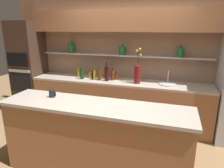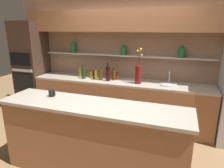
{
  "view_description": "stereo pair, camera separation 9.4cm",
  "coord_description": "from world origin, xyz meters",
  "px_view_note": "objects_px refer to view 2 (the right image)",
  "views": [
    {
      "loc": [
        0.94,
        -2.54,
        1.96
      ],
      "look_at": [
        -0.0,
        0.44,
        1.08
      ],
      "focal_mm": 32.0,
      "sensor_mm": 36.0,
      "label": 1
    },
    {
      "loc": [
        1.03,
        -2.51,
        1.96
      ],
      "look_at": [
        -0.0,
        0.44,
        1.08
      ],
      "focal_mm": 32.0,
      "sensor_mm": 36.0,
      "label": 2
    }
  ],
  "objects_px": {
    "bottle_wine_1": "(108,72)",
    "bottle_oil_7": "(96,75)",
    "sink_fixture": "(169,84)",
    "bottle_wine_6": "(84,73)",
    "oven_tower": "(32,68)",
    "bottle_sauce_3": "(91,75)",
    "flower_vase": "(138,74)",
    "bottle_spirit_8": "(101,75)",
    "bottle_sauce_2": "(94,75)",
    "coffee_mug": "(52,93)",
    "bottle_spirit_9": "(114,75)",
    "bottle_sauce_5": "(117,77)",
    "bottle_wine_4": "(108,76)",
    "bottle_oil_0": "(80,72)"
  },
  "relations": [
    {
      "from": "coffee_mug",
      "to": "flower_vase",
      "type": "bearing_deg",
      "value": 56.66
    },
    {
      "from": "flower_vase",
      "to": "bottle_wine_6",
      "type": "bearing_deg",
      "value": 179.73
    },
    {
      "from": "bottle_sauce_2",
      "to": "coffee_mug",
      "type": "distance_m",
      "value": 1.47
    },
    {
      "from": "flower_vase",
      "to": "sink_fixture",
      "type": "xyz_separation_m",
      "value": [
        0.57,
        0.08,
        -0.17
      ]
    },
    {
      "from": "sink_fixture",
      "to": "oven_tower",
      "type": "bearing_deg",
      "value": -179.78
    },
    {
      "from": "flower_vase",
      "to": "bottle_sauce_3",
      "type": "distance_m",
      "value": 1.08
    },
    {
      "from": "flower_vase",
      "to": "bottle_sauce_5",
      "type": "distance_m",
      "value": 0.51
    },
    {
      "from": "bottle_spirit_8",
      "to": "bottle_sauce_2",
      "type": "bearing_deg",
      "value": 168.32
    },
    {
      "from": "bottle_spirit_8",
      "to": "bottle_wine_1",
      "type": "bearing_deg",
      "value": 63.84
    },
    {
      "from": "sink_fixture",
      "to": "bottle_sauce_3",
      "type": "distance_m",
      "value": 1.63
    },
    {
      "from": "bottle_oil_7",
      "to": "bottle_oil_0",
      "type": "bearing_deg",
      "value": 162.01
    },
    {
      "from": "bottle_wine_6",
      "to": "coffee_mug",
      "type": "xyz_separation_m",
      "value": [
        0.23,
        -1.44,
        0.04
      ]
    },
    {
      "from": "bottle_oil_0",
      "to": "bottle_sauce_3",
      "type": "xyz_separation_m",
      "value": [
        0.26,
        -0.01,
        -0.04
      ]
    },
    {
      "from": "sink_fixture",
      "to": "bottle_wine_4",
      "type": "xyz_separation_m",
      "value": [
        -1.19,
        -0.09,
        0.08
      ]
    },
    {
      "from": "bottle_oil_0",
      "to": "oven_tower",
      "type": "bearing_deg",
      "value": -176.71
    },
    {
      "from": "bottle_wine_1",
      "to": "bottle_spirit_8",
      "type": "xyz_separation_m",
      "value": [
        -0.09,
        -0.18,
        -0.01
      ]
    },
    {
      "from": "sink_fixture",
      "to": "bottle_oil_0",
      "type": "bearing_deg",
      "value": 178.21
    },
    {
      "from": "bottle_wine_4",
      "to": "coffee_mug",
      "type": "xyz_separation_m",
      "value": [
        -0.32,
        -1.43,
        0.05
      ]
    },
    {
      "from": "oven_tower",
      "to": "bottle_sauce_3",
      "type": "xyz_separation_m",
      "value": [
        1.5,
        0.06,
        -0.07
      ]
    },
    {
      "from": "bottle_sauce_5",
      "to": "bottle_sauce_3",
      "type": "bearing_deg",
      "value": -178.49
    },
    {
      "from": "sink_fixture",
      "to": "bottle_wine_6",
      "type": "xyz_separation_m",
      "value": [
        -1.74,
        -0.08,
        0.09
      ]
    },
    {
      "from": "oven_tower",
      "to": "bottle_wine_1",
      "type": "distance_m",
      "value": 1.87
    },
    {
      "from": "bottle_sauce_2",
      "to": "bottle_sauce_5",
      "type": "xyz_separation_m",
      "value": [
        0.47,
        0.1,
        -0.01
      ]
    },
    {
      "from": "oven_tower",
      "to": "flower_vase",
      "type": "distance_m",
      "value": 2.57
    },
    {
      "from": "flower_vase",
      "to": "bottle_spirit_8",
      "type": "relative_size",
      "value": 2.48
    },
    {
      "from": "oven_tower",
      "to": "bottle_spirit_8",
      "type": "bearing_deg",
      "value": -1.9
    },
    {
      "from": "oven_tower",
      "to": "bottle_oil_7",
      "type": "relative_size",
      "value": 8.98
    },
    {
      "from": "oven_tower",
      "to": "bottle_spirit_8",
      "type": "distance_m",
      "value": 1.78
    },
    {
      "from": "bottle_wine_1",
      "to": "bottle_wine_4",
      "type": "xyz_separation_m",
      "value": [
        0.08,
        -0.2,
        -0.02
      ]
    },
    {
      "from": "bottle_sauce_5",
      "to": "bottle_oil_7",
      "type": "bearing_deg",
      "value": -160.83
    },
    {
      "from": "sink_fixture",
      "to": "bottle_sauce_5",
      "type": "bearing_deg",
      "value": 176.46
    },
    {
      "from": "bottle_wine_1",
      "to": "bottle_spirit_9",
      "type": "relative_size",
      "value": 1.38
    },
    {
      "from": "bottle_wine_1",
      "to": "bottle_oil_7",
      "type": "relative_size",
      "value": 1.44
    },
    {
      "from": "bottle_oil_0",
      "to": "bottle_sauce_5",
      "type": "bearing_deg",
      "value": 0.36
    },
    {
      "from": "bottle_sauce_2",
      "to": "bottle_sauce_3",
      "type": "xyz_separation_m",
      "value": [
        -0.12,
        0.09,
        -0.01
      ]
    },
    {
      "from": "bottle_wine_1",
      "to": "bottle_spirit_9",
      "type": "distance_m",
      "value": 0.2
    },
    {
      "from": "bottle_wine_6",
      "to": "coffee_mug",
      "type": "height_order",
      "value": "bottle_wine_6"
    },
    {
      "from": "oven_tower",
      "to": "bottle_sauce_3",
      "type": "bearing_deg",
      "value": 2.33
    },
    {
      "from": "bottle_oil_0",
      "to": "bottle_sauce_5",
      "type": "distance_m",
      "value": 0.85
    },
    {
      "from": "bottle_sauce_3",
      "to": "bottle_wine_6",
      "type": "xyz_separation_m",
      "value": [
        -0.11,
        -0.12,
        0.05
      ]
    },
    {
      "from": "bottle_sauce_3",
      "to": "sink_fixture",
      "type": "bearing_deg",
      "value": -1.72
    },
    {
      "from": "bottle_wine_4",
      "to": "bottle_oil_7",
      "type": "bearing_deg",
      "value": 179.21
    },
    {
      "from": "bottle_sauce_2",
      "to": "bottle_sauce_3",
      "type": "height_order",
      "value": "bottle_sauce_2"
    },
    {
      "from": "sink_fixture",
      "to": "bottle_sauce_3",
      "type": "relative_size",
      "value": 1.88
    },
    {
      "from": "bottle_wine_4",
      "to": "bottle_spirit_9",
      "type": "height_order",
      "value": "bottle_wine_4"
    },
    {
      "from": "flower_vase",
      "to": "bottle_wine_1",
      "type": "bearing_deg",
      "value": 164.46
    },
    {
      "from": "oven_tower",
      "to": "bottle_wine_6",
      "type": "relative_size",
      "value": 6.89
    },
    {
      "from": "oven_tower",
      "to": "bottle_sauce_5",
      "type": "relative_size",
      "value": 13.15
    },
    {
      "from": "flower_vase",
      "to": "bottle_spirit_8",
      "type": "bearing_deg",
      "value": 179.27
    },
    {
      "from": "bottle_wine_1",
      "to": "bottle_sauce_2",
      "type": "relative_size",
      "value": 1.81
    }
  ]
}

